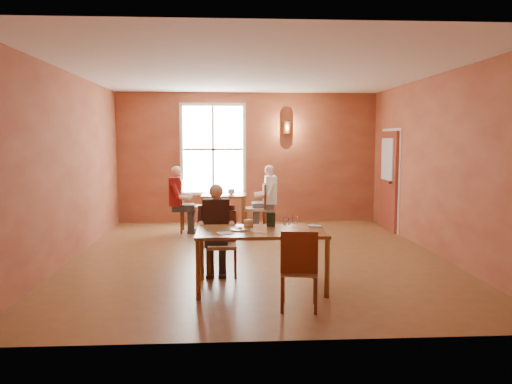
{
  "coord_description": "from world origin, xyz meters",
  "views": [
    {
      "loc": [
        -0.49,
        -8.09,
        1.92
      ],
      "look_at": [
        0.0,
        0.2,
        1.05
      ],
      "focal_mm": 35.0,
      "sensor_mm": 36.0,
      "label": 1
    }
  ],
  "objects": [
    {
      "name": "diner_maroon",
      "position": [
        -1.23,
        2.27,
        0.67
      ],
      "size": [
        0.54,
        0.54,
        1.34
      ],
      "primitive_type": null,
      "rotation": [
        0.0,
        0.0,
        -1.57
      ],
      "color": "maroon",
      "rests_on": "ground"
    },
    {
      "name": "goblet_c",
      "position": [
        0.25,
        -1.97,
        0.87
      ],
      "size": [
        0.1,
        0.1,
        0.2
      ],
      "primitive_type": null,
      "rotation": [
        0.0,
        0.0,
        0.23
      ],
      "color": "white",
      "rests_on": "main_table"
    },
    {
      "name": "chair_empty",
      "position": [
        0.33,
        -2.58,
        0.46
      ],
      "size": [
        0.47,
        0.47,
        0.93
      ],
      "primitive_type": null,
      "rotation": [
        0.0,
        0.0,
        -0.15
      ],
      "color": "#472B10",
      "rests_on": "ground"
    },
    {
      "name": "cup_a",
      "position": [
        -0.4,
        2.18,
        0.85
      ],
      "size": [
        0.17,
        0.17,
        0.11
      ],
      "primitive_type": "imported",
      "rotation": [
        0.0,
        0.0,
        -0.25
      ],
      "color": "white",
      "rests_on": "second_table"
    },
    {
      "name": "knife",
      "position": [
        -0.08,
        -2.02,
        0.77
      ],
      "size": [
        0.21,
        0.06,
        0.0
      ],
      "primitive_type": "cube",
      "rotation": [
        0.0,
        0.0,
        -0.19
      ],
      "color": "silver",
      "rests_on": "main_table"
    },
    {
      "name": "wall_sconce",
      "position": [
        0.9,
        3.4,
        2.2
      ],
      "size": [
        0.16,
        0.16,
        0.28
      ],
      "primitive_type": "cylinder",
      "color": "brown",
      "rests_on": "wall_back"
    },
    {
      "name": "chair_diner_main",
      "position": [
        -0.56,
        -1.15,
        0.45
      ],
      "size": [
        0.4,
        0.4,
        0.91
      ],
      "primitive_type": null,
      "rotation": [
        0.0,
        0.0,
        3.14
      ],
      "color": "#482A14",
      "rests_on": "ground"
    },
    {
      "name": "menu_stand",
      "position": [
        0.09,
        -1.56,
        0.87
      ],
      "size": [
        0.12,
        0.06,
        0.2
      ],
      "primitive_type": "cube",
      "rotation": [
        0.0,
        0.0,
        -0.0
      ],
      "color": "black",
      "rests_on": "main_table"
    },
    {
      "name": "wall_right",
      "position": [
        3.0,
        0.0,
        1.5
      ],
      "size": [
        0.04,
        7.0,
        3.0
      ],
      "primitive_type": "cube",
      "color": "brown",
      "rests_on": "ground"
    },
    {
      "name": "window",
      "position": [
        -0.8,
        3.45,
        1.7
      ],
      "size": [
        1.36,
        0.1,
        1.96
      ],
      "primitive_type": "cube",
      "color": "white",
      "rests_on": "wall_back"
    },
    {
      "name": "cup_b",
      "position": [
        -0.7,
        2.36,
        0.85
      ],
      "size": [
        0.14,
        0.14,
        0.1
      ],
      "primitive_type": "imported",
      "rotation": [
        0.0,
        0.0,
        0.32
      ],
      "color": "silver",
      "rests_on": "second_table"
    },
    {
      "name": "door",
      "position": [
        2.94,
        2.3,
        1.05
      ],
      "size": [
        0.12,
        1.04,
        2.1
      ],
      "primitive_type": "cube",
      "color": "maroon",
      "rests_on": "ground"
    },
    {
      "name": "goblet_a",
      "position": [
        0.4,
        -1.7,
        0.86
      ],
      "size": [
        0.09,
        0.09,
        0.18
      ],
      "primitive_type": null,
      "rotation": [
        0.0,
        0.0,
        -0.37
      ],
      "color": "white",
      "rests_on": "main_table"
    },
    {
      "name": "napkin",
      "position": [
        -0.51,
        -2.0,
        0.77
      ],
      "size": [
        0.23,
        0.23,
        0.01
      ],
      "primitive_type": "cube",
      "rotation": [
        0.0,
        0.0,
        0.28
      ],
      "color": "silver",
      "rests_on": "main_table"
    },
    {
      "name": "second_table",
      "position": [
        -0.55,
        2.27,
        0.4
      ],
      "size": [
        0.9,
        0.9,
        0.8
      ],
      "primitive_type": null,
      "color": "brown",
      "rests_on": "ground"
    },
    {
      "name": "sunglasses",
      "position": [
        0.48,
        -2.1,
        0.78
      ],
      "size": [
        0.13,
        0.06,
        0.01
      ],
      "primitive_type": "cube",
      "rotation": [
        0.0,
        0.0,
        0.18
      ],
      "color": "black",
      "rests_on": "main_table"
    },
    {
      "name": "wall_left",
      "position": [
        -3.0,
        0.0,
        1.5
      ],
      "size": [
        0.04,
        7.0,
        3.0
      ],
      "primitive_type": "cube",
      "color": "brown",
      "rests_on": "ground"
    },
    {
      "name": "ground",
      "position": [
        0.0,
        0.0,
        0.0
      ],
      "size": [
        6.0,
        7.0,
        0.01
      ],
      "primitive_type": "cube",
      "color": "brown",
      "rests_on": "ground"
    },
    {
      "name": "chair_diner_maroon",
      "position": [
        -1.2,
        2.27,
        0.55
      ],
      "size": [
        0.49,
        0.49,
        1.1
      ],
      "primitive_type": null,
      "rotation": [
        0.0,
        0.0,
        -1.57
      ],
      "color": "#462A11",
      "rests_on": "ground"
    },
    {
      "name": "side_plate",
      "position": [
        0.68,
        -1.57,
        0.78
      ],
      "size": [
        0.19,
        0.19,
        0.01
      ],
      "primitive_type": "cylinder",
      "rotation": [
        0.0,
        0.0,
        -0.08
      ],
      "color": "white",
      "rests_on": "main_table"
    },
    {
      "name": "plate_food",
      "position": [
        -0.32,
        -1.78,
        0.79
      ],
      "size": [
        0.33,
        0.33,
        0.03
      ],
      "primitive_type": "cylinder",
      "rotation": [
        0.0,
        0.0,
        -0.27
      ],
      "color": "white",
      "rests_on": "main_table"
    },
    {
      "name": "sandwich",
      "position": [
        -0.21,
        -1.75,
        0.82
      ],
      "size": [
        0.12,
        0.12,
        0.11
      ],
      "primitive_type": "cube",
      "rotation": [
        0.0,
        0.0,
        0.51
      ],
      "color": "#DDAE74",
      "rests_on": "main_table"
    },
    {
      "name": "wall_back",
      "position": [
        0.0,
        3.5,
        1.5
      ],
      "size": [
        6.0,
        0.04,
        3.0
      ],
      "primitive_type": "cube",
      "color": "brown",
      "rests_on": "ground"
    },
    {
      "name": "main_table",
      "position": [
        -0.06,
        -1.8,
        0.38
      ],
      "size": [
        1.64,
        0.92,
        0.77
      ],
      "primitive_type": null,
      "color": "brown",
      "rests_on": "ground"
    },
    {
      "name": "wall_front",
      "position": [
        0.0,
        -3.5,
        1.5
      ],
      "size": [
        6.0,
        0.04,
        3.0
      ],
      "primitive_type": "cube",
      "color": "brown",
      "rests_on": "ground"
    },
    {
      "name": "ceiling",
      "position": [
        0.0,
        0.0,
        3.0
      ],
      "size": [
        6.0,
        7.0,
        0.04
      ],
      "primitive_type": "cube",
      "color": "white",
      "rests_on": "wall_back"
    },
    {
      "name": "diner_main",
      "position": [
        -0.56,
        -1.18,
        0.62
      ],
      "size": [
        0.5,
        0.5,
        1.24
      ],
      "primitive_type": null,
      "rotation": [
        0.0,
        0.0,
        3.14
      ],
      "color": "black",
      "rests_on": "ground"
    },
    {
      "name": "chair_diner_white",
      "position": [
        0.1,
        2.27,
        0.5
      ],
      "size": [
        0.44,
        0.44,
        1.0
      ],
      "primitive_type": null,
      "rotation": [
        0.0,
        0.0,
        1.57
      ],
      "color": "brown",
      "rests_on": "ground"
    },
    {
      "name": "diner_white",
      "position": [
        0.13,
        2.27,
        0.67
      ],
      "size": [
        0.54,
        0.54,
        1.34
      ],
      "primitive_type": null,
      "rotation": [
        0.0,
        0.0,
        1.57
      ],
      "color": "silver",
      "rests_on": "ground"
    }
  ]
}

